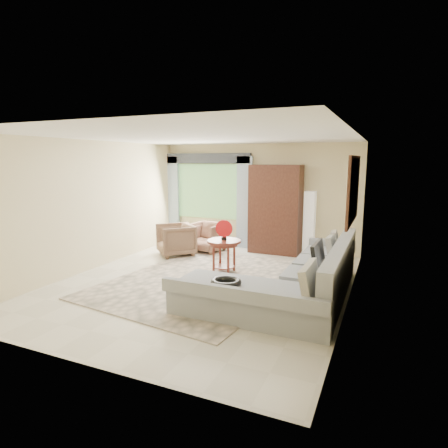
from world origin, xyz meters
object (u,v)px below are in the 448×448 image
at_px(coffee_table, 224,256).
at_px(armchair_left, 176,240).
at_px(tv_screen, 319,257).
at_px(floor_lamp, 309,224).
at_px(potted_plant, 186,232).
at_px(sectional_sofa, 299,284).
at_px(armoire, 275,209).
at_px(armchair_right, 207,237).

height_order(coffee_table, armchair_left, armchair_left).
bearing_deg(tv_screen, floor_lamp, 103.65).
distance_m(tv_screen, potted_plant, 4.89).
distance_m(sectional_sofa, tv_screen, 0.52).
distance_m(tv_screen, armchair_left, 3.93).
height_order(coffee_table, potted_plant, coffee_table).
relative_size(coffee_table, armchair_left, 0.82).
height_order(coffee_table, armoire, armoire).
distance_m(potted_plant, floor_lamp, 3.28).
bearing_deg(tv_screen, potted_plant, 144.26).
distance_m(armchair_left, armoire, 2.46).
height_order(armchair_left, armoire, armoire).
height_order(sectional_sofa, tv_screen, tv_screen).
bearing_deg(sectional_sofa, coffee_table, 152.32).
relative_size(armchair_right, potted_plant, 1.32).
bearing_deg(coffee_table, floor_lamp, 58.74).
xyz_separation_m(sectional_sofa, tv_screen, (0.27, 0.07, 0.44)).
height_order(armchair_right, armoire, armoire).
relative_size(sectional_sofa, armoire, 1.65).
height_order(coffee_table, floor_lamp, floor_lamp).
bearing_deg(floor_lamp, armchair_right, -165.36).
bearing_deg(floor_lamp, coffee_table, -121.26).
distance_m(coffee_table, armchair_right, 1.82).
bearing_deg(sectional_sofa, armoire, 113.06).
relative_size(tv_screen, floor_lamp, 0.49).
distance_m(tv_screen, floor_lamp, 2.97).
distance_m(armchair_left, potted_plant, 1.26).
bearing_deg(armoire, floor_lamp, 4.29).
distance_m(coffee_table, floor_lamp, 2.46).
bearing_deg(armoire, potted_plant, 179.51).
relative_size(tv_screen, armchair_right, 0.95).
xyz_separation_m(potted_plant, floor_lamp, (3.25, 0.04, 0.45)).
xyz_separation_m(coffee_table, potted_plant, (-1.99, 2.03, -0.05)).
height_order(tv_screen, armoire, armoire).
bearing_deg(potted_plant, armchair_left, -71.66).
relative_size(sectional_sofa, tv_screen, 4.68).
bearing_deg(sectional_sofa, potted_plant, 141.62).
distance_m(coffee_table, armchair_left, 1.80).
bearing_deg(armchair_right, armchair_left, -121.25).
bearing_deg(armchair_left, tv_screen, 19.54).
distance_m(armchair_right, armoire, 1.78).
xyz_separation_m(tv_screen, potted_plant, (-3.95, 2.84, -0.42)).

